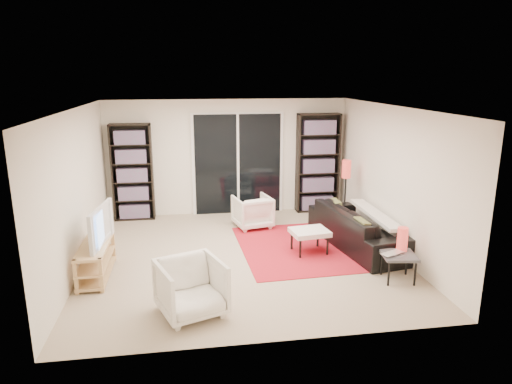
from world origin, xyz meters
TOP-DOWN VIEW (x-y plane):
  - floor at (0.00, 0.00)m, footprint 5.00×5.00m
  - wall_back at (0.00, 2.50)m, footprint 5.00×0.02m
  - wall_front at (0.00, -2.50)m, footprint 5.00×0.02m
  - wall_left at (-2.50, 0.00)m, footprint 0.02×5.00m
  - wall_right at (2.50, 0.00)m, footprint 0.02×5.00m
  - ceiling at (0.00, 0.00)m, footprint 5.00×5.00m
  - sliding_door at (0.20, 2.46)m, footprint 1.92×0.08m
  - bookshelf_left at (-1.95, 2.33)m, footprint 0.80×0.30m
  - bookshelf_right at (1.90, 2.33)m, footprint 0.90×0.30m
  - tv_stand at (-2.23, -0.41)m, footprint 0.39×1.21m
  - tv at (-2.21, -0.41)m, footprint 0.26×0.99m
  - rug at (0.90, 0.23)m, footprint 1.89×2.50m
  - sofa at (2.03, 0.17)m, footprint 1.24×2.38m
  - armchair_back at (0.36, 1.44)m, footprint 0.80×0.81m
  - armchair_front at (-0.87, -1.74)m, footprint 0.96×0.98m
  - ottoman at (1.10, -0.01)m, footprint 0.66×0.56m
  - side_table at (2.08, -1.22)m, footprint 0.53×0.53m
  - laptop at (2.00, -1.27)m, footprint 0.42×0.35m
  - table_lamp at (2.19, -1.09)m, footprint 0.15×0.15m
  - floor_lamp at (2.18, 1.35)m, footprint 0.19×0.19m

SIDE VIEW (x-z plane):
  - floor at x=0.00m, z-range 0.00..0.00m
  - rug at x=0.90m, z-range 0.00..0.01m
  - tv_stand at x=-2.23m, z-range 0.01..0.51m
  - armchair_back at x=0.36m, z-range 0.00..0.62m
  - sofa at x=2.03m, z-range 0.00..0.66m
  - ottoman at x=1.10m, z-range 0.15..0.55m
  - armchair_front at x=-0.87m, z-range 0.00..0.70m
  - side_table at x=2.08m, z-range 0.15..0.55m
  - laptop at x=2.00m, z-range 0.40..0.43m
  - table_lamp at x=2.19m, z-range 0.40..0.75m
  - tv at x=-2.21m, z-range 0.50..1.06m
  - floor_lamp at x=2.18m, z-range 0.33..1.61m
  - bookshelf_left at x=-1.95m, z-range 0.00..1.95m
  - sliding_door at x=0.20m, z-range -0.03..2.13m
  - bookshelf_right at x=1.90m, z-range 0.00..2.10m
  - wall_back at x=0.00m, z-range 0.00..2.40m
  - wall_front at x=0.00m, z-range 0.00..2.40m
  - wall_left at x=-2.50m, z-range 0.00..2.40m
  - wall_right at x=2.50m, z-range 0.00..2.40m
  - ceiling at x=0.00m, z-range 2.39..2.41m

